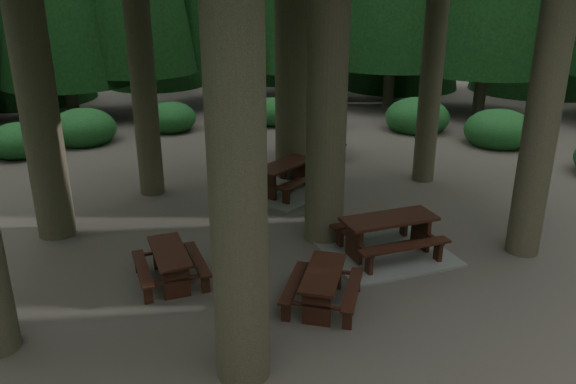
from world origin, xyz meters
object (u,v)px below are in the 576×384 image
picnic_table_c (284,182)px  picnic_table_e (323,283)px  picnic_table_b (170,261)px  picnic_table_d (311,137)px  picnic_table_a (388,242)px

picnic_table_c → picnic_table_e: 5.75m
picnic_table_b → picnic_table_e: 2.92m
picnic_table_c → picnic_table_e: (-2.35, -5.25, 0.17)m
picnic_table_c → picnic_table_d: bearing=24.0°
picnic_table_a → picnic_table_e: size_ratio=1.44×
picnic_table_b → picnic_table_e: picnic_table_e is taller
picnic_table_c → picnic_table_d: 3.69m
picnic_table_d → picnic_table_e: picnic_table_d is taller
picnic_table_a → picnic_table_b: 4.41m
picnic_table_a → picnic_table_d: (2.66, 6.96, 0.29)m
picnic_table_a → picnic_table_b: picnic_table_a is taller
picnic_table_a → picnic_table_e: 2.45m
picnic_table_b → picnic_table_c: picnic_table_c is taller
picnic_table_a → picnic_table_c: picnic_table_a is taller
picnic_table_c → picnic_table_b: bearing=-166.2°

